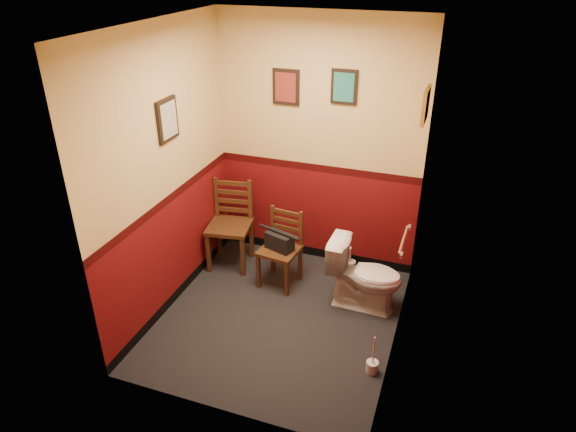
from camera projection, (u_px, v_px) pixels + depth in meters
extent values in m
cube|color=black|center=(279.00, 318.00, 5.00)|extent=(2.20, 2.40, 0.00)
cube|color=silver|center=(277.00, 25.00, 3.74)|extent=(2.20, 2.40, 0.00)
cube|color=#5B0C0E|center=(318.00, 147.00, 5.37)|extent=(2.20, 0.00, 2.70)
cube|color=#5B0C0E|center=(215.00, 266.00, 3.37)|extent=(2.20, 0.00, 2.70)
cube|color=#5B0C0E|center=(166.00, 176.00, 4.69)|extent=(0.00, 2.40, 2.70)
cube|color=#5B0C0E|center=(409.00, 212.00, 4.05)|extent=(0.00, 2.40, 2.70)
cylinder|color=silver|center=(403.00, 240.00, 4.45)|extent=(0.03, 0.50, 0.03)
cylinder|color=silver|center=(402.00, 255.00, 4.24)|extent=(0.02, 0.06, 0.06)
cylinder|color=silver|center=(410.00, 227.00, 4.66)|extent=(0.02, 0.06, 0.06)
cube|color=black|center=(286.00, 87.00, 5.18)|extent=(0.28, 0.03, 0.36)
cube|color=maroon|center=(285.00, 87.00, 5.16)|extent=(0.22, 0.01, 0.30)
cube|color=black|center=(344.00, 87.00, 4.98)|extent=(0.26, 0.03, 0.34)
cube|color=#226C63|center=(344.00, 87.00, 4.96)|extent=(0.20, 0.01, 0.28)
cube|color=black|center=(167.00, 120.00, 4.54)|extent=(0.03, 0.30, 0.38)
cube|color=tan|center=(169.00, 120.00, 4.53)|extent=(0.01, 0.24, 0.31)
cube|color=olive|center=(426.00, 105.00, 4.23)|extent=(0.03, 0.34, 0.28)
cube|color=tan|center=(424.00, 105.00, 4.23)|extent=(0.01, 0.28, 0.22)
imported|color=white|center=(365.00, 276.00, 5.01)|extent=(0.74, 0.42, 0.71)
cylinder|color=silver|center=(372.00, 367.00, 4.35)|extent=(0.10, 0.10, 0.10)
cylinder|color=silver|center=(374.00, 351.00, 4.27)|extent=(0.01, 0.01, 0.30)
cube|color=#4C2C16|center=(229.00, 227.00, 5.63)|extent=(0.52, 0.52, 0.04)
cube|color=#4C2C16|center=(209.00, 253.00, 5.61)|extent=(0.05, 0.05, 0.48)
cube|color=#4C2C16|center=(219.00, 235.00, 5.94)|extent=(0.05, 0.05, 0.48)
cube|color=#4C2C16|center=(243.00, 256.00, 5.54)|extent=(0.05, 0.05, 0.48)
cube|color=#4C2C16|center=(252.00, 238.00, 5.88)|extent=(0.05, 0.05, 0.48)
cube|color=#4C2C16|center=(217.00, 198.00, 5.72)|extent=(0.05, 0.04, 0.48)
cube|color=#4C2C16|center=(250.00, 200.00, 5.66)|extent=(0.05, 0.04, 0.48)
cube|color=#4C2C16|center=(234.00, 210.00, 5.75)|extent=(0.37, 0.08, 0.05)
cube|color=#4C2C16|center=(233.00, 201.00, 5.70)|extent=(0.37, 0.08, 0.05)
cube|color=#4C2C16|center=(233.00, 192.00, 5.65)|extent=(0.37, 0.08, 0.05)
cube|color=#4C2C16|center=(232.00, 183.00, 5.60)|extent=(0.37, 0.08, 0.05)
cube|color=#4C2C16|center=(280.00, 250.00, 5.33)|extent=(0.43, 0.43, 0.04)
cube|color=#4C2C16|center=(259.00, 271.00, 5.36)|extent=(0.04, 0.04, 0.41)
cube|color=#4C2C16|center=(273.00, 256.00, 5.62)|extent=(0.04, 0.04, 0.41)
cube|color=#4C2C16|center=(287.00, 279.00, 5.23)|extent=(0.04, 0.04, 0.41)
cube|color=#4C2C16|center=(300.00, 263.00, 5.49)|extent=(0.04, 0.04, 0.41)
cube|color=#4C2C16|center=(273.00, 223.00, 5.43)|extent=(0.04, 0.04, 0.41)
cube|color=#4C2C16|center=(301.00, 229.00, 5.30)|extent=(0.04, 0.04, 0.41)
cube|color=#4C2C16|center=(287.00, 236.00, 5.42)|extent=(0.31, 0.06, 0.04)
cube|color=#4C2C16|center=(287.00, 228.00, 5.38)|extent=(0.31, 0.06, 0.04)
cube|color=#4C2C16|center=(287.00, 220.00, 5.33)|extent=(0.31, 0.06, 0.04)
cube|color=#4C2C16|center=(287.00, 213.00, 5.29)|extent=(0.31, 0.06, 0.04)
cube|color=black|center=(279.00, 241.00, 5.28)|extent=(0.32, 0.23, 0.18)
cylinder|color=black|center=(279.00, 232.00, 5.23)|extent=(0.25, 0.10, 0.03)
cylinder|color=silver|center=(341.00, 263.00, 5.78)|extent=(0.10, 0.10, 0.09)
cylinder|color=silver|center=(351.00, 265.00, 5.75)|extent=(0.10, 0.10, 0.09)
cylinder|color=silver|center=(346.00, 257.00, 5.72)|extent=(0.10, 0.10, 0.09)
cylinder|color=silver|center=(346.00, 251.00, 5.66)|extent=(0.10, 0.10, 0.09)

